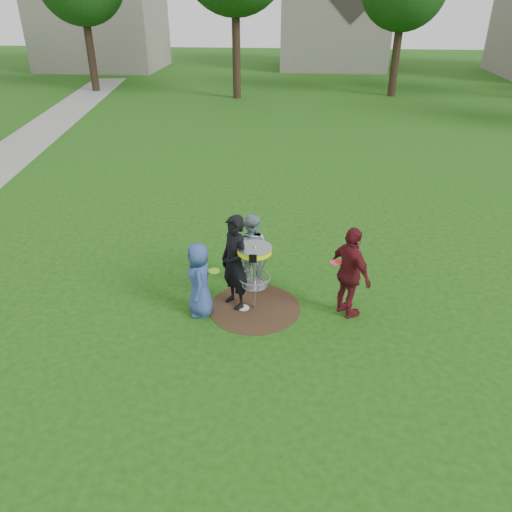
# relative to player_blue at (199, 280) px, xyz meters

# --- Properties ---
(ground) EXTENTS (100.00, 100.00, 0.00)m
(ground) POSITION_rel_player_blue_xyz_m (1.01, 0.25, -0.74)
(ground) COLOR #19470F
(ground) RESTS_ON ground
(dirt_patch) EXTENTS (1.80, 1.80, 0.01)m
(dirt_patch) POSITION_rel_player_blue_xyz_m (1.01, 0.25, -0.73)
(dirt_patch) COLOR #47331E
(dirt_patch) RESTS_ON ground
(player_blue) EXTENTS (0.62, 0.81, 1.48)m
(player_blue) POSITION_rel_player_blue_xyz_m (0.00, 0.00, 0.00)
(player_blue) COLOR #314988
(player_blue) RESTS_ON ground
(player_black) EXTENTS (0.81, 0.82, 1.91)m
(player_black) POSITION_rel_player_blue_xyz_m (0.63, 0.33, 0.21)
(player_black) COLOR black
(player_black) RESTS_ON ground
(player_grey) EXTENTS (0.85, 0.71, 1.59)m
(player_grey) POSITION_rel_player_blue_xyz_m (0.85, 1.20, 0.05)
(player_grey) COLOR gray
(player_grey) RESTS_ON ground
(player_maroon) EXTENTS (0.97, 1.13, 1.81)m
(player_maroon) POSITION_rel_player_blue_xyz_m (2.80, 0.21, 0.17)
(player_maroon) COLOR maroon
(player_maroon) RESTS_ON ground
(disc_on_grass) EXTENTS (0.22, 0.22, 0.02)m
(disc_on_grass) POSITION_rel_player_blue_xyz_m (0.80, 0.22, -0.73)
(disc_on_grass) COLOR white
(disc_on_grass) RESTS_ON ground
(disc_golf_basket) EXTENTS (0.66, 0.67, 1.38)m
(disc_golf_basket) POSITION_rel_player_blue_xyz_m (1.01, 0.25, 0.28)
(disc_golf_basket) COLOR #9EA0A5
(disc_golf_basket) RESTS_ON ground
(held_discs) EXTENTS (2.46, 1.08, 0.28)m
(held_discs) POSITION_rel_player_blue_xyz_m (1.15, 0.37, 0.30)
(held_discs) COLOR #7BD017
(held_discs) RESTS_ON ground
(house_row) EXTENTS (44.50, 10.65, 11.62)m
(house_row) POSITION_rel_player_blue_xyz_m (5.79, 33.32, 3.40)
(house_row) COLOR gray
(house_row) RESTS_ON ground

